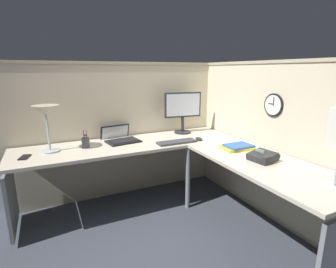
{
  "coord_description": "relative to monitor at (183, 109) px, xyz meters",
  "views": [
    {
      "loc": [
        -1.16,
        -2.11,
        1.49
      ],
      "look_at": [
        -0.13,
        0.06,
        0.9
      ],
      "focal_mm": 27.82,
      "sensor_mm": 36.0,
      "label": 1
    }
  ],
  "objects": [
    {
      "name": "computer_mouse",
      "position": [
        -0.0,
        -0.38,
        -0.28
      ],
      "size": [
        0.06,
        0.1,
        0.03
      ],
      "primitive_type": "ellipsoid",
      "color": "#232326",
      "rests_on": "desk"
    },
    {
      "name": "monitor",
      "position": [
        0.0,
        0.0,
        0.0
      ],
      "size": [
        0.46,
        0.2,
        0.5
      ],
      "color": "#232326",
      "rests_on": "desk"
    },
    {
      "name": "desk",
      "position": [
        -0.49,
        -0.69,
        -0.39
      ],
      "size": [
        2.35,
        2.15,
        0.73
      ],
      "color": "beige",
      "rests_on": "ground"
    },
    {
      "name": "keyboard",
      "position": [
        -0.28,
        -0.38,
        -0.28
      ],
      "size": [
        0.43,
        0.14,
        0.02
      ],
      "primitive_type": "cube",
      "rotation": [
        0.0,
        0.0,
        -0.0
      ],
      "color": "#38383D",
      "rests_on": "desk"
    },
    {
      "name": "pen_cup",
      "position": [
        -1.18,
        -0.13,
        -0.24
      ],
      "size": [
        0.08,
        0.08,
        0.18
      ],
      "color": "#4C4C51",
      "rests_on": "desk"
    },
    {
      "name": "cubicle_wall_right",
      "position": [
        0.52,
        -0.9,
        -0.23
      ],
      "size": [
        0.12,
        2.37,
        1.58
      ],
      "color": "beige",
      "rests_on": "ground"
    },
    {
      "name": "laptop",
      "position": [
        -0.8,
        0.0,
        -0.27
      ],
      "size": [
        0.39,
        0.43,
        0.22
      ],
      "color": "black",
      "rests_on": "desk"
    },
    {
      "name": "book_stack",
      "position": [
        0.17,
        -0.83,
        -0.27
      ],
      "size": [
        0.31,
        0.25,
        0.04
      ],
      "color": "yellow",
      "rests_on": "desk"
    },
    {
      "name": "office_phone",
      "position": [
        0.13,
        -1.2,
        -0.26
      ],
      "size": [
        0.21,
        0.22,
        0.11
      ],
      "color": "#232326",
      "rests_on": "desk"
    },
    {
      "name": "wall_clock",
      "position": [
        0.47,
        -0.95,
        0.14
      ],
      "size": [
        0.04,
        0.22,
        0.22
      ],
      "color": "black"
    },
    {
      "name": "cell_phone",
      "position": [
        -1.72,
        -0.22,
        -0.29
      ],
      "size": [
        0.11,
        0.16,
        0.01
      ],
      "primitive_type": "cube",
      "rotation": [
        0.0,
        0.0,
        -0.29
      ],
      "color": "black",
      "rests_on": "desk"
    },
    {
      "name": "ground_plane",
      "position": [
        -0.35,
        -0.64,
        -1.02
      ],
      "size": [
        6.8,
        6.8,
        0.0
      ],
      "primitive_type": "plane",
      "color": "#383D47"
    },
    {
      "name": "desk_lamp_dome",
      "position": [
        -1.51,
        -0.13,
        0.07
      ],
      "size": [
        0.24,
        0.24,
        0.44
      ],
      "color": "#B7BABF",
      "rests_on": "desk"
    },
    {
      "name": "cubicle_wall_back",
      "position": [
        -0.71,
        0.23,
        -0.23
      ],
      "size": [
        2.57,
        0.12,
        1.58
      ],
      "color": "beige",
      "rests_on": "ground"
    }
  ]
}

